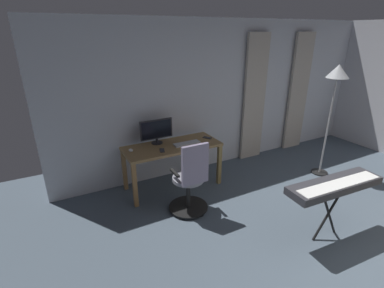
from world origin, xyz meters
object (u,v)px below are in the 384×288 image
Objects in this scene: cell_phone_by_monitor at (207,138)px; floor_lamp at (336,82)px; computer_keyboard at (187,143)px; computer_mouse at (131,150)px; computer_monitor at (156,130)px; desk at (172,151)px; piano_keyboard at (335,186)px; cell_phone_face_up at (162,150)px; office_chair at (191,182)px.

cell_phone_by_monitor is 2.25m from floor_lamp.
computer_mouse reaches higher than computer_keyboard.
computer_monitor is at bearing -33.62° from computer_keyboard.
computer_mouse is at bearing -5.87° from desk.
computer_mouse is at bearing -8.99° from computer_keyboard.
cell_phone_by_monitor is at bearing -23.99° from floor_lamp.
piano_keyboard is (-0.51, 2.03, -0.02)m from cell_phone_by_monitor.
cell_phone_by_monitor is 0.12× the size of piano_keyboard.
piano_keyboard is 2.04m from floor_lamp.
computer_keyboard reaches higher than desk.
cell_phone_face_up is (0.05, 0.32, -0.21)m from computer_monitor.
computer_monitor is 0.39m from cell_phone_face_up.
piano_keyboard reaches higher than cell_phone_by_monitor.
cell_phone_by_monitor is 0.08× the size of floor_lamp.
desk is 0.79m from office_chair.
office_chair is at bearing -1.10° from floor_lamp.
floor_lamp is at bearing 161.96° from computer_keyboard.
piano_keyboard is at bearing 130.83° from computer_mouse.
computer_mouse is 0.46m from cell_phone_face_up.
cell_phone_by_monitor is at bearing 47.31° from office_chair.
office_chair is 0.70m from cell_phone_face_up.
cell_phone_face_up is at bearing -14.12° from floor_lamp.
office_chair is 2.85m from floor_lamp.
cell_phone_face_up is (0.14, -0.64, 0.25)m from office_chair.
computer_monitor is at bearing -20.61° from floor_lamp.
computer_mouse is 0.69× the size of cell_phone_by_monitor.
cell_phone_face_up is at bearing 30.30° from desk.
cell_phone_face_up is at bearing 102.65° from office_chair.
cell_phone_by_monitor is (-0.65, -0.01, 0.10)m from desk.
office_chair is 2.51× the size of computer_keyboard.
cell_phone_face_up is 2.34m from piano_keyboard.
cell_phone_face_up is at bearing 81.88° from computer_monitor.
computer_monitor is 0.42× the size of piano_keyboard.
computer_monitor reaches higher than cell_phone_face_up.
computer_keyboard is 0.22× the size of floor_lamp.
computer_keyboard is 2.16m from piano_keyboard.
cell_phone_face_up is at bearing 155.02° from computer_mouse.
office_chair is 2.03× the size of computer_monitor.
office_chair is at bearing 95.67° from computer_monitor.
office_chair reaches higher than cell_phone_face_up.
computer_keyboard is at bearing -155.98° from cell_phone_face_up.
floor_lamp reaches higher than cell_phone_by_monitor.
computer_monitor is (0.10, -0.97, 0.46)m from office_chair.
desk is 0.28m from cell_phone_face_up.
computer_monitor is 0.87m from cell_phone_by_monitor.
computer_monitor reaches higher than office_chair.
desk is at bearing -17.48° from computer_keyboard.
cell_phone_face_up is at bearing 7.41° from computer_keyboard.
cell_phone_face_up is 0.08× the size of floor_lamp.
computer_monitor is at bearing 95.82° from office_chair.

